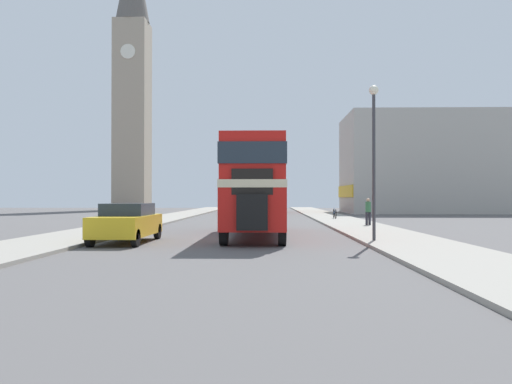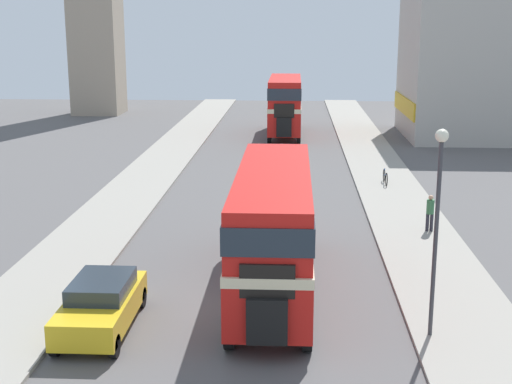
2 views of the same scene
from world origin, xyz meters
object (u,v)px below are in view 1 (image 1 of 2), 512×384
(street_lamp, at_px, (374,139))
(double_decker_bus, at_px, (256,182))
(pedestrian_walking, at_px, (368,210))
(bicycle_on_pavement, at_px, (335,214))
(bus_distant, at_px, (263,189))
(church_tower, at_px, (132,67))
(car_parked_near, at_px, (127,222))

(street_lamp, bearing_deg, double_decker_bus, 142.41)
(pedestrian_walking, bearing_deg, street_lamp, -100.11)
(bicycle_on_pavement, height_order, street_lamp, street_lamp)
(bus_distant, height_order, bicycle_on_pavement, bus_distant)
(pedestrian_walking, xyz_separation_m, church_tower, (-24.63, 39.10, 18.80))
(bicycle_on_pavement, xyz_separation_m, street_lamp, (-1.09, -19.30, 3.47))
(bus_distant, xyz_separation_m, street_lamp, (4.63, -36.80, 1.29))
(street_lamp, bearing_deg, bus_distant, 97.17)
(street_lamp, distance_m, church_tower, 56.69)
(double_decker_bus, height_order, bus_distant, bus_distant)
(bus_distant, distance_m, car_parked_near, 37.02)
(double_decker_bus, bearing_deg, car_parked_near, -145.47)
(bicycle_on_pavement, distance_m, church_tower, 43.02)
(double_decker_bus, height_order, pedestrian_walking, double_decker_bus)
(car_parked_near, bearing_deg, bus_distant, 82.54)
(bus_distant, xyz_separation_m, church_tower, (-18.17, 12.63, 17.14))
(car_parked_near, distance_m, bicycle_on_pavement, 21.86)
(bus_distant, bearing_deg, pedestrian_walking, -76.27)
(bus_distant, bearing_deg, double_decker_bus, -89.85)
(pedestrian_walking, bearing_deg, bus_distant, 103.73)
(pedestrian_walking, relative_size, bicycle_on_pavement, 0.89)
(pedestrian_walking, height_order, church_tower, church_tower)
(car_parked_near, height_order, pedestrian_walking, pedestrian_walking)
(double_decker_bus, distance_m, street_lamp, 5.93)
(double_decker_bus, xyz_separation_m, street_lamp, (4.54, -3.50, 1.52))
(bus_distant, height_order, street_lamp, street_lamp)
(double_decker_bus, bearing_deg, bicycle_on_pavement, 70.38)
(double_decker_bus, bearing_deg, church_tower, 111.67)
(bus_distant, relative_size, pedestrian_walking, 6.16)
(bicycle_on_pavement, bearing_deg, pedestrian_walking, -85.22)
(bus_distant, height_order, pedestrian_walking, bus_distant)
(pedestrian_walking, xyz_separation_m, bicycle_on_pavement, (-0.75, 8.98, -0.52))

